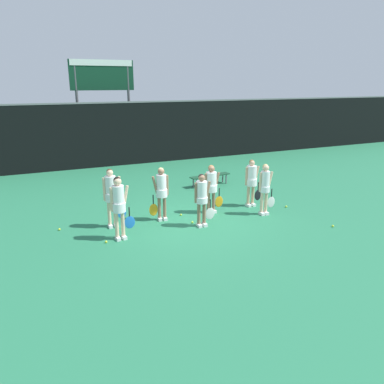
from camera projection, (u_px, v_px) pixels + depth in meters
ground_plane at (193, 221)px, 11.74m from camera, size 140.00×140.00×0.00m
fence_windscreen at (120, 134)px, 19.13m from camera, size 60.00×0.08×3.25m
scoreboard at (103, 85)px, 19.13m from camera, size 3.25×0.15×5.27m
bench_courtside at (210, 176)px, 15.67m from camera, size 1.85×0.58×0.44m
player_0 at (119, 203)px, 10.08m from camera, size 0.66×0.37×1.77m
player_1 at (202, 196)px, 11.04m from camera, size 0.65×0.36×1.62m
player_2 at (265, 185)px, 12.03m from camera, size 0.62×0.33×1.69m
player_3 at (111, 193)px, 10.95m from camera, size 0.65×0.37×1.78m
player_4 at (161, 190)px, 11.54m from camera, size 0.63×0.36×1.68m
player_5 at (211, 185)px, 12.20m from camera, size 0.68×0.39×1.62m
player_6 at (251, 179)px, 12.88m from camera, size 0.66×0.40×1.65m
tennis_ball_0 at (286, 207)px, 12.96m from camera, size 0.07×0.07×0.07m
tennis_ball_1 at (59, 229)px, 10.96m from camera, size 0.07×0.07×0.07m
tennis_ball_2 at (181, 215)px, 12.17m from camera, size 0.07×0.07×0.07m
tennis_ball_3 at (192, 222)px, 11.52m from camera, size 0.06×0.06×0.06m
tennis_ball_4 at (106, 242)px, 10.10m from camera, size 0.07×0.07×0.07m
tennis_ball_5 at (333, 226)px, 11.21m from camera, size 0.07×0.07×0.07m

